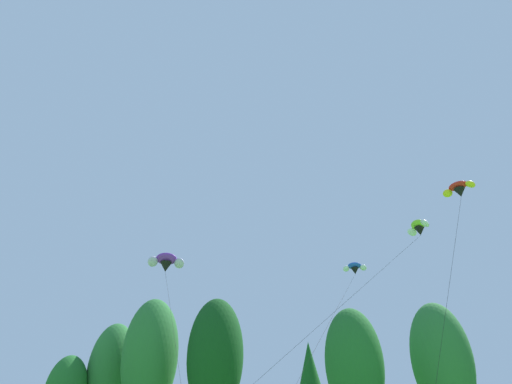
# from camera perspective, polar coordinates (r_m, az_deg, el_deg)

# --- Properties ---
(treeline_tree_b) EXTENTS (5.45, 5.45, 13.52)m
(treeline_tree_b) POSITION_cam_1_polar(r_m,az_deg,el_deg) (56.55, -18.30, -21.31)
(treeline_tree_b) COLOR #472D19
(treeline_tree_b) RESTS_ON ground_plane
(treeline_tree_c) EXTENTS (5.93, 5.93, 15.29)m
(treeline_tree_c) POSITION_cam_1_polar(r_m,az_deg,el_deg) (51.13, -13.65, -20.00)
(treeline_tree_c) COLOR #472D19
(treeline_tree_c) RESTS_ON ground_plane
(treeline_tree_d) EXTENTS (5.78, 5.78, 14.76)m
(treeline_tree_d) POSITION_cam_1_polar(r_m,az_deg,el_deg) (47.92, -5.34, -20.47)
(treeline_tree_d) COLOR #472D19
(treeline_tree_d) RESTS_ON ground_plane
(treeline_tree_e) EXTENTS (3.83, 3.83, 10.13)m
(treeline_tree_e) POSITION_cam_1_polar(r_m,az_deg,el_deg) (46.86, 7.09, -23.38)
(treeline_tree_e) COLOR #472D19
(treeline_tree_e) RESTS_ON ground_plane
(treeline_tree_f) EXTENTS (5.05, 5.05, 12.03)m
(treeline_tree_f) POSITION_cam_1_polar(r_m,az_deg,el_deg) (41.67, 12.69, -20.97)
(treeline_tree_f) COLOR #472D19
(treeline_tree_f) RESTS_ON ground_plane
(treeline_tree_g) EXTENTS (5.21, 5.21, 12.64)m
(treeline_tree_g) POSITION_cam_1_polar(r_m,az_deg,el_deg) (44.40, 23.06, -19.47)
(treeline_tree_g) COLOR #472D19
(treeline_tree_g) RESTS_ON ground_plane
(parafoil_kite_high_lime_white) EXTENTS (12.94, 14.13, 15.18)m
(parafoil_kite_high_lime_white) POSITION_cam_1_polar(r_m,az_deg,el_deg) (36.74, 20.44, -4.41)
(parafoil_kite_high_lime_white) COLOR #93D633
(parafoil_kite_mid_blue_white) EXTENTS (3.79, 16.18, 14.02)m
(parafoil_kite_mid_blue_white) POSITION_cam_1_polar(r_m,az_deg,el_deg) (41.10, 12.75, -9.69)
(parafoil_kite_mid_blue_white) COLOR blue
(parafoil_kite_far_red_yellow) EXTENTS (4.95, 9.92, 14.65)m
(parafoil_kite_far_red_yellow) POSITION_cam_1_polar(r_m,az_deg,el_deg) (30.15, 24.96, 0.34)
(parafoil_kite_far_red_yellow) COLOR red
(parafoil_kite_low_purple) EXTENTS (10.27, 10.32, 14.09)m
(parafoil_kite_low_purple) POSITION_cam_1_polar(r_m,az_deg,el_deg) (38.84, -11.65, -8.99)
(parafoil_kite_low_purple) COLOR purple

